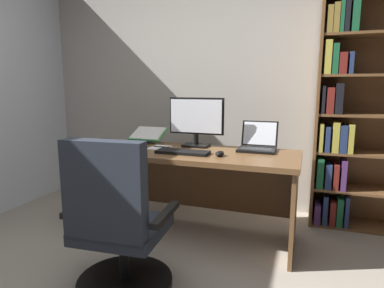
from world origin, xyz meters
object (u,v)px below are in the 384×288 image
pen (161,147)px  office_chair (117,231)px  computer_mouse (220,154)px  reading_stand_with_book (147,135)px  open_binder (112,148)px  bookshelf (358,118)px  keyboard (183,152)px  desk (188,171)px  laptop (258,144)px  notepad (159,148)px  monitor (196,122)px

pen → office_chair: bearing=-82.0°
computer_mouse → reading_stand_with_book: reading_stand_with_book is taller
computer_mouse → open_binder: size_ratio=0.20×
bookshelf → computer_mouse: 1.32m
keyboard → open_binder: bearing=-175.3°
reading_stand_with_book → desk: bearing=-23.5°
laptop → notepad: 0.83m
desk → office_chair: size_ratio=1.88×
office_chair → notepad: office_chair is taller
monitor → reading_stand_with_book: 0.54m
bookshelf → pen: (-1.57, -0.65, -0.24)m
monitor → computer_mouse: (0.30, -0.33, -0.20)m
notepad → pen: pen is taller
open_binder → notepad: bearing=38.5°
bookshelf → open_binder: 2.12m
bookshelf → reading_stand_with_book: size_ratio=6.31×
desk → notepad: bearing=-169.3°
office_chair → monitor: (0.12, 1.13, 0.54)m
pen → open_binder: bearing=-151.6°
open_binder → notepad: size_ratio=2.42×
open_binder → desk: bearing=31.1°
monitor → notepad: monitor is taller
desk → keyboard: 0.28m
laptop → notepad: bearing=-166.7°
desk → bookshelf: (1.35, 0.60, 0.45)m
laptop → open_binder: laptop is taller
reading_stand_with_book → notepad: bearing=-46.7°
office_chair → reading_stand_with_book: office_chair is taller
notepad → monitor: bearing=34.8°
office_chair → laptop: 1.36m
monitor → notepad: (-0.27, -0.19, -0.21)m
pen → laptop: bearing=13.7°
bookshelf → monitor: 1.40m
reading_stand_with_book → keyboard: bearing=-38.2°
bookshelf → notepad: (-1.59, -0.65, -0.25)m
computer_mouse → reading_stand_with_book: 0.91m
bookshelf → keyboard: size_ratio=4.80×
desk → monitor: 0.44m
keyboard → notepad: keyboard is taller
laptop → bookshelf: bearing=30.1°
office_chair → notepad: size_ratio=4.62×
pen → reading_stand_with_book: bearing=135.5°
desk → laptop: 0.63m
computer_mouse → bookshelf: bearing=37.8°
laptop → open_binder: size_ratio=0.59×
pen → monitor: bearing=36.9°
desk → keyboard: size_ratio=4.35×
monitor → computer_mouse: 0.49m
office_chair → computer_mouse: 0.96m
desk → reading_stand_with_book: bearing=156.5°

